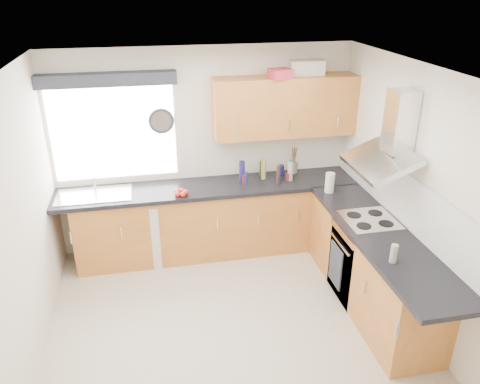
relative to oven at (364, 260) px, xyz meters
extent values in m
plane|color=beige|center=(-1.50, -0.30, -0.42)|extent=(3.60, 3.60, 0.00)
cube|color=white|center=(-1.50, -0.30, 2.08)|extent=(3.60, 3.60, 0.02)
cube|color=silver|center=(-1.50, 1.50, 0.82)|extent=(3.60, 0.02, 2.50)
cube|color=silver|center=(-1.50, -2.10, 0.82)|extent=(3.60, 0.02, 2.50)
cube|color=silver|center=(-3.30, -0.30, 0.82)|extent=(0.02, 3.60, 2.50)
cube|color=silver|center=(0.30, -0.30, 0.82)|extent=(0.02, 3.60, 2.50)
cube|color=beige|center=(-2.55, 1.49, 1.12)|extent=(1.40, 0.02, 1.10)
cube|color=#262730|center=(-2.55, 1.40, 1.76)|extent=(1.50, 0.18, 0.14)
cube|color=white|center=(0.29, 0.00, 0.75)|extent=(0.01, 3.00, 0.54)
cube|color=#A86429|center=(-1.60, 1.21, 0.01)|extent=(3.00, 0.58, 0.86)
cube|color=#A86429|center=(0.00, 1.20, 0.01)|extent=(0.60, 0.60, 0.86)
cube|color=#A86429|center=(0.01, -0.15, 0.01)|extent=(0.58, 2.10, 0.86)
cube|color=black|center=(-1.50, 1.20, 0.46)|extent=(3.60, 0.62, 0.05)
cube|color=black|center=(0.00, -0.30, 0.46)|extent=(0.62, 2.42, 0.05)
cube|color=black|center=(0.00, 0.00, 0.00)|extent=(0.56, 0.58, 0.85)
cube|color=silver|center=(0.00, 0.00, 0.49)|extent=(0.52, 0.52, 0.01)
cube|color=#A86429|center=(-0.55, 1.32, 1.38)|extent=(1.70, 0.35, 0.70)
cube|color=beige|center=(-2.33, 1.22, -0.02)|extent=(0.66, 0.65, 0.81)
cylinder|color=#262730|center=(-2.00, 1.46, 1.23)|extent=(0.30, 0.04, 0.30)
cube|color=beige|center=(-0.29, 1.42, 1.81)|extent=(0.42, 0.32, 0.17)
cube|color=#C0303C|center=(-0.65, 1.22, 1.78)|extent=(0.27, 0.25, 0.11)
cylinder|color=#76705B|center=(-0.38, 1.40, 0.55)|extent=(0.11, 0.11, 0.14)
cylinder|color=beige|center=(-0.15, 0.75, 0.60)|extent=(0.13, 0.13, 0.23)
cylinder|color=#1A4418|center=(-0.80, 1.40, 0.58)|extent=(0.05, 0.05, 0.19)
cylinder|color=navy|center=(-1.05, 1.15, 0.56)|extent=(0.04, 0.04, 0.16)
cylinder|color=#1C5A86|center=(-0.48, 1.24, 0.60)|extent=(0.04, 0.04, 0.24)
cylinder|color=#1A1548|center=(-0.56, 1.36, 0.55)|extent=(0.07, 0.07, 0.13)
cylinder|color=#A89D8F|center=(-0.50, 1.17, 0.60)|extent=(0.07, 0.07, 0.23)
cylinder|color=maroon|center=(-1.08, 1.16, 0.55)|extent=(0.04, 0.04, 0.13)
cylinder|color=#A18D37|center=(-0.81, 1.29, 0.61)|extent=(0.06, 0.06, 0.25)
cylinder|color=navy|center=(-1.08, 1.28, 0.61)|extent=(0.07, 0.07, 0.25)
cylinder|color=#2E2019|center=(-0.68, 1.07, 0.61)|extent=(0.04, 0.04, 0.24)
cylinder|color=maroon|center=(-0.53, 1.16, 0.53)|extent=(0.04, 0.04, 0.10)
cylinder|color=gray|center=(-0.15, -0.75, 0.57)|extent=(0.06, 0.06, 0.17)
camera|label=1|loc=(-2.15, -3.89, 2.77)|focal=35.00mm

